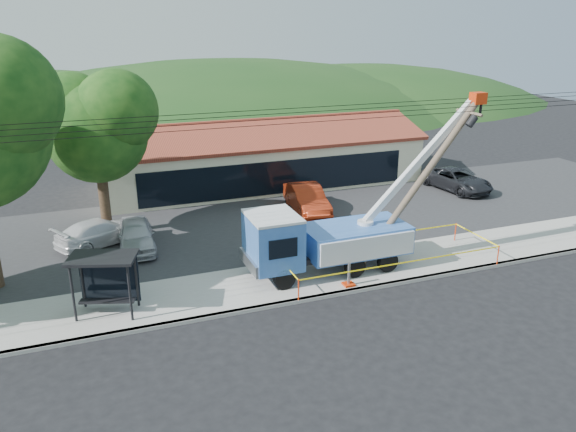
% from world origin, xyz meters
% --- Properties ---
extents(ground, '(120.00, 120.00, 0.00)m').
position_xyz_m(ground, '(0.00, 0.00, 0.00)').
color(ground, black).
rests_on(ground, ground).
extents(curb, '(60.00, 0.25, 0.15)m').
position_xyz_m(curb, '(0.00, 2.10, 0.07)').
color(curb, '#9A9690').
rests_on(curb, ground).
extents(sidewalk, '(60.00, 4.00, 0.15)m').
position_xyz_m(sidewalk, '(0.00, 4.00, 0.07)').
color(sidewalk, '#9A9690').
rests_on(sidewalk, ground).
extents(parking_lot, '(60.00, 12.00, 0.10)m').
position_xyz_m(parking_lot, '(0.00, 12.00, 0.05)').
color(parking_lot, '#28282B').
rests_on(parking_lot, ground).
extents(strip_mall, '(22.50, 8.53, 4.67)m').
position_xyz_m(strip_mall, '(4.00, 19.98, 1.88)').
color(strip_mall, beige).
rests_on(strip_mall, ground).
extents(tree_lot, '(6.30, 5.60, 8.94)m').
position_xyz_m(tree_lot, '(-7.00, 13.00, 6.21)').
color(tree_lot, '#332316').
rests_on(tree_lot, ground).
extents(hill_west, '(78.40, 56.00, 28.00)m').
position_xyz_m(hill_west, '(-15.00, 55.00, 0.00)').
color(hill_west, '#193E16').
rests_on(hill_west, ground).
extents(hill_center, '(89.60, 64.00, 32.00)m').
position_xyz_m(hill_center, '(10.00, 55.00, 0.00)').
color(hill_center, '#193E16').
rests_on(hill_center, ground).
extents(hill_east, '(72.80, 52.00, 26.00)m').
position_xyz_m(hill_east, '(30.00, 55.00, 0.00)').
color(hill_east, '#193E16').
rests_on(hill_east, ground).
extents(utility_truck, '(11.57, 4.10, 7.86)m').
position_xyz_m(utility_truck, '(2.05, 4.32, 1.77)').
color(utility_truck, black).
rests_on(utility_truck, ground).
extents(leaning_pole, '(6.14, 1.80, 7.80)m').
position_xyz_m(leaning_pole, '(7.00, 4.02, 4.35)').
color(leaning_pole, brown).
rests_on(leaning_pole, ground).
extents(bus_shelter, '(2.91, 2.29, 2.46)m').
position_xyz_m(bus_shelter, '(-7.55, 3.85, 1.95)').
color(bus_shelter, black).
rests_on(bus_shelter, ground).
extents(caution_tape, '(10.27, 3.34, 0.96)m').
position_xyz_m(caution_tape, '(4.99, 3.66, 0.87)').
color(caution_tape, red).
rests_on(caution_tape, ground).
extents(car_silver, '(1.98, 4.47, 1.49)m').
position_xyz_m(car_silver, '(-5.76, 10.18, 0.00)').
color(car_silver, '#B3B4BA').
rests_on(car_silver, ground).
extents(car_red, '(2.30, 5.21, 1.66)m').
position_xyz_m(car_red, '(4.57, 12.42, 0.00)').
color(car_red, maroon).
rests_on(car_red, ground).
extents(car_white, '(5.01, 3.85, 1.35)m').
position_xyz_m(car_white, '(-7.43, 11.52, 0.00)').
color(car_white, silver).
rests_on(car_white, ground).
extents(car_dark, '(3.09, 5.51, 1.45)m').
position_xyz_m(car_dark, '(16.00, 13.14, 0.00)').
color(car_dark, black).
rests_on(car_dark, ground).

